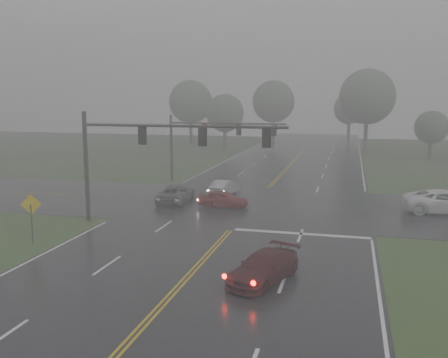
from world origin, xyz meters
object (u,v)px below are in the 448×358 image
(sedan_maroon, at_px, (263,281))
(signal_gantry_near, at_px, (144,146))
(sedan_red, at_px, (223,208))
(signal_gantry_far, at_px, (205,136))
(sedan_silver, at_px, (225,195))
(pickup_white, at_px, (446,213))
(car_grey, at_px, (176,202))

(sedan_maroon, height_order, signal_gantry_near, signal_gantry_near)
(sedan_red, bearing_deg, signal_gantry_far, 25.23)
(sedan_silver, bearing_deg, pickup_white, 179.88)
(pickup_white, xyz_separation_m, signal_gantry_far, (-20.94, 8.36, 4.72))
(sedan_red, distance_m, signal_gantry_near, 8.99)
(sedan_maroon, distance_m, car_grey, 18.72)
(car_grey, xyz_separation_m, pickup_white, (20.69, 1.08, 0.00))
(sedan_maroon, bearing_deg, sedan_silver, 128.61)
(sedan_maroon, distance_m, sedan_red, 15.77)
(sedan_maroon, bearing_deg, sedan_red, 130.65)
(signal_gantry_far, bearing_deg, pickup_white, -21.77)
(sedan_maroon, distance_m, signal_gantry_near, 13.81)
(sedan_silver, height_order, signal_gantry_far, signal_gantry_far)
(sedan_maroon, distance_m, pickup_white, 20.03)
(signal_gantry_near, relative_size, signal_gantry_far, 1.20)
(sedan_silver, distance_m, car_grey, 4.95)
(car_grey, relative_size, pickup_white, 0.82)
(sedan_maroon, distance_m, sedan_silver, 20.84)
(sedan_maroon, relative_size, pickup_white, 0.76)
(signal_gantry_near, bearing_deg, signal_gantry_far, 92.50)
(sedan_red, relative_size, sedan_silver, 0.96)
(signal_gantry_near, bearing_deg, sedan_silver, 76.66)
(signal_gantry_near, height_order, signal_gantry_far, signal_gantry_near)
(sedan_maroon, xyz_separation_m, sedan_red, (-5.71, 14.70, 0.00))
(sedan_red, height_order, car_grey, car_grey)
(sedan_silver, xyz_separation_m, pickup_white, (17.55, -2.75, 0.00))
(car_grey, bearing_deg, sedan_red, 161.04)
(sedan_red, xyz_separation_m, sedan_silver, (-1.14, 4.98, 0.00))
(sedan_red, distance_m, signal_gantry_far, 12.44)
(car_grey, bearing_deg, sedan_maroon, 118.25)
(sedan_silver, relative_size, pickup_white, 0.66)
(sedan_maroon, xyz_separation_m, car_grey, (-9.98, 15.84, 0.00))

